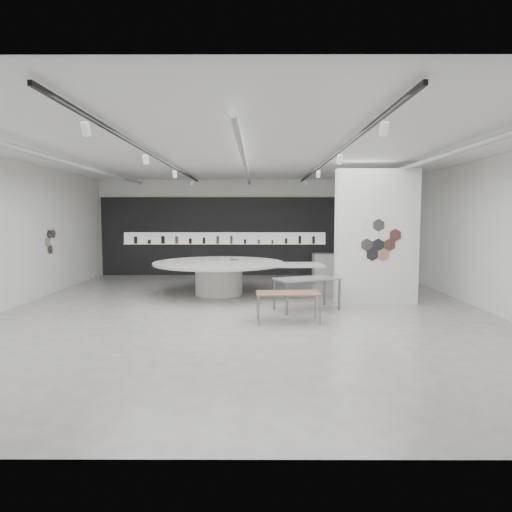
{
  "coord_description": "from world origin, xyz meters",
  "views": [
    {
      "loc": [
        0.3,
        -11.23,
        2.35
      ],
      "look_at": [
        0.27,
        1.2,
        1.27
      ],
      "focal_mm": 32.0,
      "sensor_mm": 36.0,
      "label": 1
    }
  ],
  "objects_px": {
    "display_island": "(222,273)",
    "sample_table_wood": "(288,295)",
    "sample_table_stone": "(307,281)",
    "partition_column": "(376,237)",
    "kitchen_counter": "(333,264)"
  },
  "relations": [
    {
      "from": "partition_column",
      "to": "kitchen_counter",
      "type": "relative_size",
      "value": 2.14
    },
    {
      "from": "partition_column",
      "to": "sample_table_wood",
      "type": "xyz_separation_m",
      "value": [
        -2.51,
        -2.2,
        -1.19
      ]
    },
    {
      "from": "display_island",
      "to": "sample_table_stone",
      "type": "bearing_deg",
      "value": -44.41
    },
    {
      "from": "partition_column",
      "to": "display_island",
      "type": "bearing_deg",
      "value": 162.71
    },
    {
      "from": "partition_column",
      "to": "display_island",
      "type": "height_order",
      "value": "partition_column"
    },
    {
      "from": "display_island",
      "to": "sample_table_wood",
      "type": "relative_size",
      "value": 3.49
    },
    {
      "from": "sample_table_wood",
      "to": "kitchen_counter",
      "type": "bearing_deg",
      "value": 73.45
    },
    {
      "from": "sample_table_stone",
      "to": "kitchen_counter",
      "type": "distance_m",
      "value": 6.67
    },
    {
      "from": "display_island",
      "to": "sample_table_stone",
      "type": "relative_size",
      "value": 2.87
    },
    {
      "from": "sample_table_stone",
      "to": "display_island",
      "type": "bearing_deg",
      "value": 136.13
    },
    {
      "from": "display_island",
      "to": "sample_table_stone",
      "type": "xyz_separation_m",
      "value": [
        2.32,
        -2.23,
        0.09
      ]
    },
    {
      "from": "display_island",
      "to": "sample_table_wood",
      "type": "distance_m",
      "value": 3.94
    },
    {
      "from": "sample_table_wood",
      "to": "sample_table_stone",
      "type": "height_order",
      "value": "sample_table_stone"
    },
    {
      "from": "sample_table_stone",
      "to": "kitchen_counter",
      "type": "height_order",
      "value": "kitchen_counter"
    },
    {
      "from": "partition_column",
      "to": "sample_table_wood",
      "type": "height_order",
      "value": "partition_column"
    }
  ]
}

